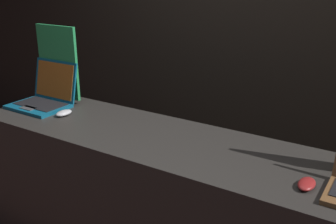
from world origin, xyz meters
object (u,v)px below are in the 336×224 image
object	(u,v)px
mouse_front	(64,113)
mouse_back	(307,184)
promo_stand_front	(58,65)
laptop_front	(45,96)

from	to	relation	value
mouse_front	mouse_back	distance (m)	1.45
mouse_front	promo_stand_front	distance (m)	0.39
laptop_front	mouse_back	bearing A→B (deg)	-5.12
mouse_front	promo_stand_front	xyz separation A→B (m)	(-0.24, 0.21, 0.22)
promo_stand_front	mouse_back	bearing A→B (deg)	-9.63
mouse_front	promo_stand_front	size ratio (longest dim) A/B	0.22
laptop_front	promo_stand_front	world-z (taller)	promo_stand_front
laptop_front	promo_stand_front	bearing A→B (deg)	90.00
promo_stand_front	mouse_back	world-z (taller)	promo_stand_front
laptop_front	mouse_front	distance (m)	0.26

